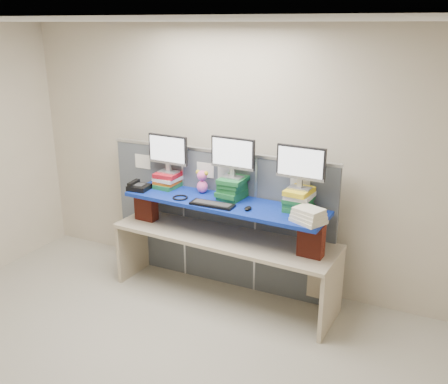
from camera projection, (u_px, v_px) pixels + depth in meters
The scene contains 18 objects.
room at pixel (114, 219), 3.72m from camera, with size 5.00×4.00×2.80m.
cubicle_partition at pixel (219, 218), 5.45m from camera, with size 2.60×0.06×1.53m.
desk at pixel (224, 247), 5.18m from camera, with size 2.41×0.82×0.72m.
brick_pier_left at pixel (146, 206), 5.48m from camera, with size 0.24×0.13×0.32m, color maroon.
brick_pier_right at pixel (311, 240), 4.61m from camera, with size 0.24×0.13×0.32m, color maroon.
blue_board at pixel (224, 203), 5.03m from camera, with size 2.12×0.53×0.04m, color navy.
book_stack_left at pixel (168, 180), 5.44m from camera, with size 0.26×0.31×0.17m.
book_stack_center at pixel (232, 188), 5.07m from camera, with size 0.27×0.33×0.22m.
book_stack_right at pixel (299, 199), 4.75m from camera, with size 0.26×0.33×0.22m.
monitor_left at pixel (168, 151), 5.33m from camera, with size 0.48×0.14×0.41m.
monitor_center at pixel (233, 155), 4.96m from camera, with size 0.48×0.14×0.41m.
monitor_right at pixel (301, 165), 4.63m from camera, with size 0.48×0.14×0.41m.
keyboard at pixel (212, 204), 4.90m from camera, with size 0.45×0.15×0.03m.
mouse at pixel (248, 208), 4.79m from camera, with size 0.06×0.11×0.03m, color black.
desk_phone at pixel (138, 187), 5.36m from camera, with size 0.23×0.21×0.09m.
headset at pixel (180, 198), 5.10m from camera, with size 0.16×0.16×0.02m, color black.
plush_toy at pixel (202, 181), 5.24m from camera, with size 0.14×0.11×0.25m.
binder_stack at pixel (309, 216), 4.48m from camera, with size 0.35×0.32×0.13m.
Camera 1 is at (2.24, -2.76, 2.79)m, focal length 40.00 mm.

